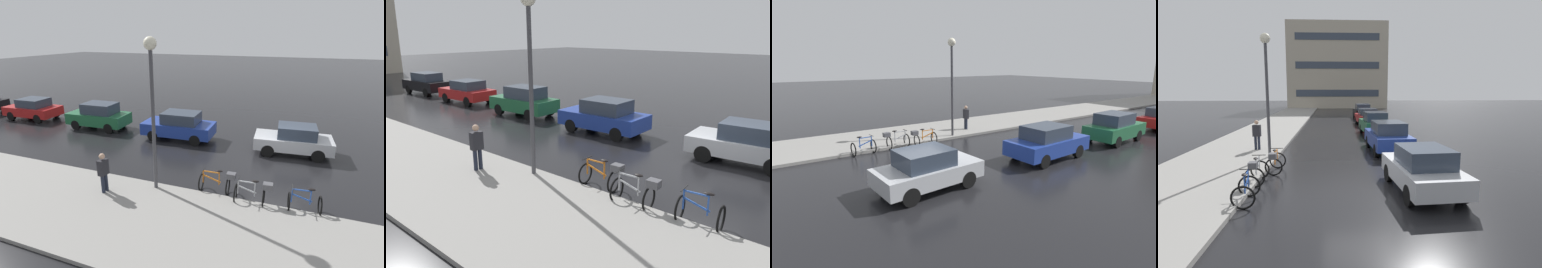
# 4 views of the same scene
# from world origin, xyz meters

# --- Properties ---
(ground_plane) EXTENTS (140.00, 140.00, 0.00)m
(ground_plane) POSITION_xyz_m (0.00, 0.00, 0.00)
(ground_plane) COLOR black
(sidewalk_kerb) EXTENTS (4.80, 60.00, 0.14)m
(sidewalk_kerb) POSITION_xyz_m (-6.00, 10.00, 0.07)
(sidewalk_kerb) COLOR gray
(sidewalk_kerb) RESTS_ON ground
(bicycle_nearest) EXTENTS (0.81, 1.15, 0.96)m
(bicycle_nearest) POSITION_xyz_m (-3.48, -1.35, 0.39)
(bicycle_nearest) COLOR black
(bicycle_nearest) RESTS_ON ground
(bicycle_second) EXTENTS (0.78, 1.36, 1.00)m
(bicycle_second) POSITION_xyz_m (-3.62, 0.39, 0.50)
(bicycle_second) COLOR black
(bicycle_second) RESTS_ON ground
(bicycle_third) EXTENTS (0.74, 1.42, 0.98)m
(bicycle_third) POSITION_xyz_m (-3.24, 1.83, 0.50)
(bicycle_third) COLOR black
(bicycle_third) RESTS_ON ground
(car_silver) EXTENTS (2.11, 3.97, 1.53)m
(car_silver) POSITION_xyz_m (2.07, -0.64, 0.77)
(car_silver) COLOR #B2B5BA
(car_silver) RESTS_ON ground
(car_blue) EXTENTS (2.09, 4.21, 1.63)m
(car_blue) POSITION_xyz_m (2.06, 5.78, 0.82)
(car_blue) COLOR navy
(car_blue) RESTS_ON ground
(car_green) EXTENTS (1.98, 4.02, 1.69)m
(car_green) POSITION_xyz_m (2.12, 11.53, 0.84)
(car_green) COLOR #1E6038
(car_green) RESTS_ON ground
(car_red) EXTENTS (2.08, 3.93, 1.52)m
(car_red) POSITION_xyz_m (2.24, 17.44, 0.77)
(car_red) COLOR #AD1919
(car_red) RESTS_ON ground
(pedestrian) EXTENTS (0.42, 0.28, 1.72)m
(pedestrian) POSITION_xyz_m (-4.96, 5.89, 0.97)
(pedestrian) COLOR #1E2333
(pedestrian) RESTS_ON ground
(streetlamp) EXTENTS (0.47, 0.47, 5.89)m
(streetlamp) POSITION_xyz_m (-3.95, 4.20, 4.15)
(streetlamp) COLOR #424247
(streetlamp) RESTS_ON ground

